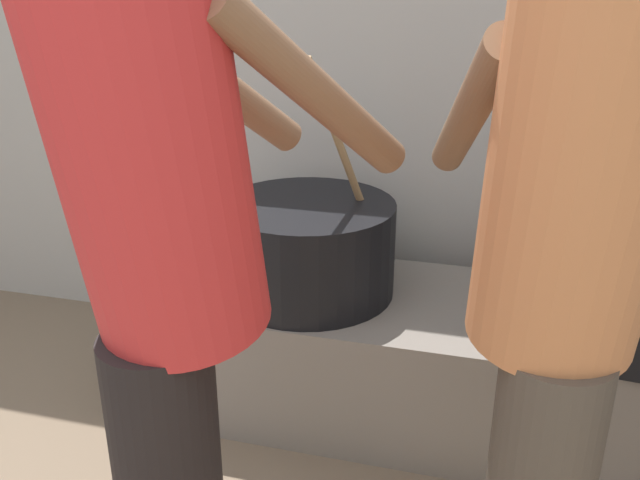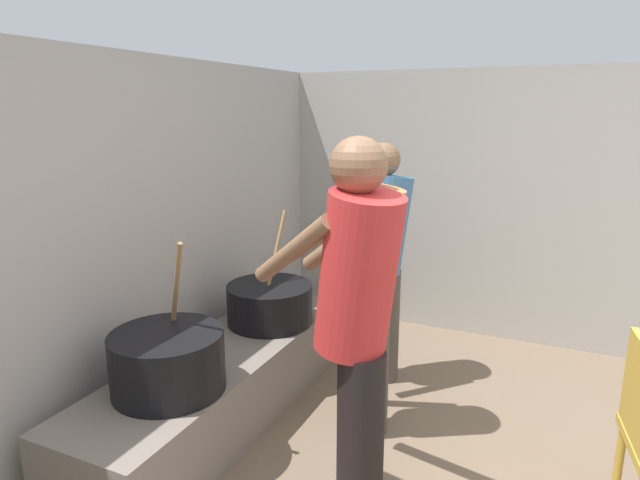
{
  "view_description": "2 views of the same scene",
  "coord_description": "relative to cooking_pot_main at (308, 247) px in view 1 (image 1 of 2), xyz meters",
  "views": [
    {
      "loc": [
        0.84,
        -0.03,
        1.4
      ],
      "look_at": [
        0.41,
        1.58,
        0.72
      ],
      "focal_mm": 38.31,
      "sensor_mm": 36.0,
      "label": 1
    },
    {
      "loc": [
        -1.59,
        0.2,
        1.76
      ],
      "look_at": [
        1.04,
        1.41,
        1.06
      ],
      "focal_mm": 30.3,
      "sensor_mm": 36.0,
      "label": 2
    }
  ],
  "objects": [
    {
      "name": "block_enclosure_rear",
      "position": [
        -0.29,
        0.54,
        0.46
      ],
      "size": [
        5.61,
        0.2,
        2.05
      ],
      "primitive_type": "cube",
      "color": "#ADA8A0",
      "rests_on": "ground_plane"
    },
    {
      "name": "hearth_ledge",
      "position": [
        0.48,
        0.02,
        -0.36
      ],
      "size": [
        2.12,
        0.6,
        0.42
      ],
      "primitive_type": "cube",
      "color": "slate",
      "rests_on": "ground_plane"
    },
    {
      "name": "cooking_pot_main",
      "position": [
        0.0,
        0.0,
        0.0
      ],
      "size": [
        0.55,
        0.55,
        0.75
      ],
      "color": "black",
      "rests_on": "hearth_ledge"
    },
    {
      "name": "cooking_pot_secondary",
      "position": [
        0.96,
        -0.02,
        -0.02
      ],
      "size": [
        0.55,
        0.55,
        0.71
      ],
      "color": "black",
      "rests_on": "hearth_ledge"
    },
    {
      "name": "cook_in_orange_shirt",
      "position": [
        0.68,
        -0.77,
        0.34
      ],
      "size": [
        0.47,
        0.72,
        1.58
      ],
      "color": "#4C4238",
      "rests_on": "ground_plane"
    },
    {
      "name": "cook_in_red_shirt",
      "position": [
        0.03,
        -0.96,
        0.39
      ],
      "size": [
        0.58,
        0.75,
        1.66
      ],
      "color": "black",
      "rests_on": "ground_plane"
    }
  ]
}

